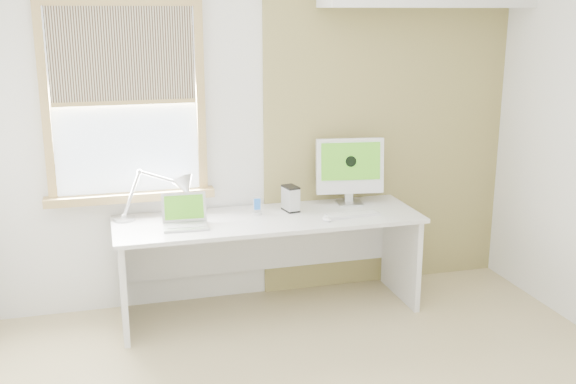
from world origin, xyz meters
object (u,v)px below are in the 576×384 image
object	(u,v)px
desk	(267,240)
desk_lamp	(173,190)
imac	(350,167)
external_drive	(291,199)
laptop	(185,218)

from	to	relation	value
desk	desk_lamp	bearing A→B (deg)	166.14
desk	desk_lamp	distance (m)	0.77
imac	desk_lamp	bearing A→B (deg)	178.87
desk_lamp	external_drive	bearing A→B (deg)	-6.81
desk	external_drive	bearing A→B (deg)	16.77
desk	external_drive	distance (m)	0.35
desk_lamp	laptop	distance (m)	0.29
desk_lamp	external_drive	size ratio (longest dim) A/B	3.43
laptop	desk_lamp	bearing A→B (deg)	100.28
external_drive	imac	xyz separation A→B (m)	(0.49, 0.07, 0.19)
external_drive	laptop	bearing A→B (deg)	-169.26
desk_lamp	imac	world-z (taller)	imac
desk	imac	xyz separation A→B (m)	(0.69, 0.13, 0.48)
desk_lamp	laptop	bearing A→B (deg)	-79.72
desk	imac	distance (m)	0.85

